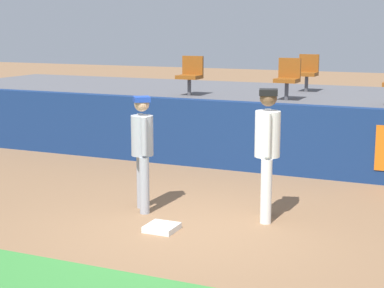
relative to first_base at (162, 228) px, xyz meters
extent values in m
plane|color=#846042|center=(0.27, 0.20, -0.04)|extent=(60.00, 60.00, 0.00)
cube|color=white|center=(0.00, 0.00, 0.00)|extent=(0.40, 0.40, 0.08)
cylinder|color=white|center=(1.08, 1.18, 0.41)|extent=(0.15, 0.15, 0.90)
cylinder|color=white|center=(1.17, 0.87, 0.41)|extent=(0.15, 0.15, 0.90)
cylinder|color=white|center=(1.12, 1.03, 1.18)|extent=(0.43, 0.43, 0.64)
sphere|color=brown|center=(1.12, 1.03, 1.68)|extent=(0.24, 0.24, 0.24)
cube|color=black|center=(1.12, 1.03, 1.76)|extent=(0.31, 0.31, 0.08)
cylinder|color=white|center=(1.06, 1.23, 1.20)|extent=(0.09, 0.09, 0.60)
cylinder|color=white|center=(1.18, 0.82, 1.20)|extent=(0.09, 0.09, 0.60)
ellipsoid|color=brown|center=(1.16, 1.26, 0.94)|extent=(0.17, 0.23, 0.28)
cylinder|color=#9EA3AD|center=(-0.75, 0.84, 0.38)|extent=(0.14, 0.14, 0.83)
cylinder|color=#9EA3AD|center=(-0.57, 0.60, 0.38)|extent=(0.14, 0.14, 0.83)
cylinder|color=#9EA3AD|center=(-0.66, 0.72, 1.08)|extent=(0.45, 0.45, 0.58)
sphere|color=tan|center=(-0.66, 0.72, 1.54)|extent=(0.22, 0.22, 0.22)
cube|color=#193899|center=(-0.66, 0.72, 1.61)|extent=(0.32, 0.32, 0.08)
cylinder|color=#9EA3AD|center=(-0.78, 0.88, 1.10)|extent=(0.08, 0.08, 0.55)
cylinder|color=#9EA3AD|center=(-0.55, 0.56, 1.10)|extent=(0.08, 0.08, 0.55)
cube|color=navy|center=(0.27, 3.78, 0.61)|extent=(18.00, 0.24, 1.30)
cube|color=#59595E|center=(0.27, 6.35, 0.56)|extent=(18.00, 4.80, 1.20)
cylinder|color=#4C4C51|center=(-1.89, 5.15, 1.36)|extent=(0.08, 0.08, 0.40)
cube|color=#8C4714|center=(-1.89, 5.15, 1.56)|extent=(0.48, 0.44, 0.08)
cube|color=#8C4714|center=(-1.89, 5.34, 1.80)|extent=(0.48, 0.06, 0.40)
cylinder|color=#4C4C51|center=(0.24, 6.95, 1.36)|extent=(0.08, 0.08, 0.40)
cube|color=#8C4714|center=(0.24, 6.95, 1.56)|extent=(0.45, 0.44, 0.08)
cube|color=#8C4714|center=(0.24, 7.14, 1.80)|extent=(0.45, 0.06, 0.40)
cylinder|color=#4C4C51|center=(0.26, 5.15, 1.36)|extent=(0.08, 0.08, 0.40)
cube|color=#8C4714|center=(0.26, 5.15, 1.56)|extent=(0.45, 0.44, 0.08)
cube|color=#8C4714|center=(0.26, 5.34, 1.80)|extent=(0.45, 0.06, 0.40)
camera|label=1|loc=(3.56, -7.10, 2.64)|focal=58.30mm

